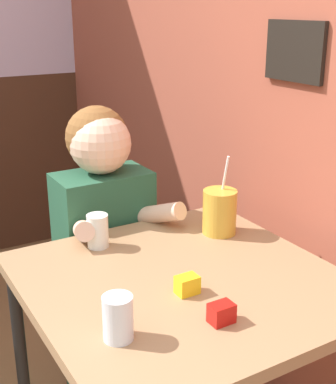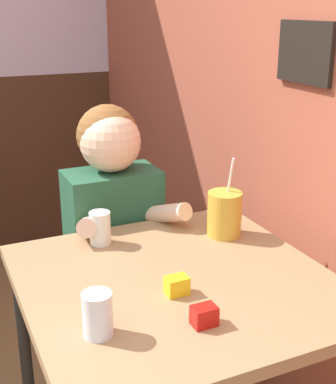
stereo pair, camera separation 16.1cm
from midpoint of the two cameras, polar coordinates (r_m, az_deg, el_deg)
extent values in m
cube|color=#9E4C38|center=(2.41, -0.42, 15.62)|extent=(0.06, 4.46, 2.70)
cube|color=black|center=(1.79, 10.79, 14.52)|extent=(0.02, 0.25, 0.19)
cube|color=#93704C|center=(1.54, -1.35, -9.79)|extent=(0.85, 0.86, 0.04)
cylinder|color=black|center=(1.95, -17.71, -17.32)|extent=(0.04, 0.04, 0.74)
cylinder|color=black|center=(2.20, 2.62, -11.83)|extent=(0.04, 0.04, 0.74)
cube|color=#235138|center=(2.25, -8.46, -15.72)|extent=(0.31, 0.20, 0.45)
cube|color=#235138|center=(2.02, -9.11, -4.73)|extent=(0.34, 0.20, 0.49)
sphere|color=brown|center=(1.92, -10.01, 5.75)|extent=(0.22, 0.22, 0.22)
sphere|color=beige|center=(1.90, -9.68, 5.11)|extent=(0.22, 0.22, 0.22)
cylinder|color=beige|center=(1.81, -11.62, -4.02)|extent=(0.14, 0.27, 0.15)
cylinder|color=beige|center=(1.91, -3.91, -2.43)|extent=(0.14, 0.27, 0.15)
cylinder|color=gold|center=(1.79, 2.97, -2.18)|extent=(0.11, 0.11, 0.15)
cylinder|color=white|center=(1.76, 3.51, 1.73)|extent=(0.01, 0.04, 0.14)
cylinder|color=silver|center=(1.27, -9.10, -13.22)|extent=(0.07, 0.07, 0.11)
cylinder|color=silver|center=(1.72, -10.19, -4.16)|extent=(0.07, 0.07, 0.11)
cube|color=#B7140F|center=(1.33, 2.19, -12.89)|extent=(0.06, 0.04, 0.05)
cube|color=yellow|center=(1.44, -1.17, -9.95)|extent=(0.06, 0.04, 0.05)
camera|label=1|loc=(0.08, -92.86, -1.01)|focal=50.00mm
camera|label=2|loc=(0.08, 87.14, 1.01)|focal=50.00mm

